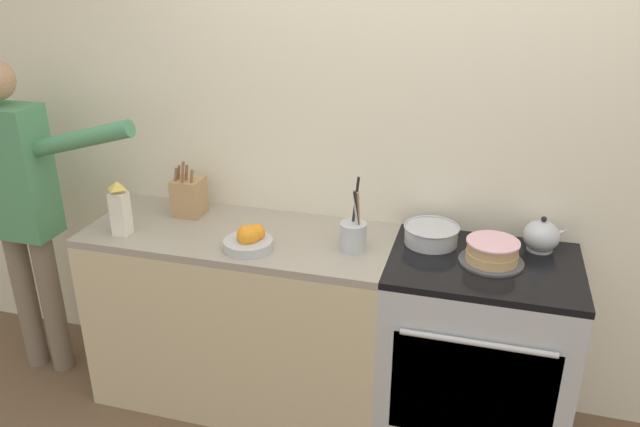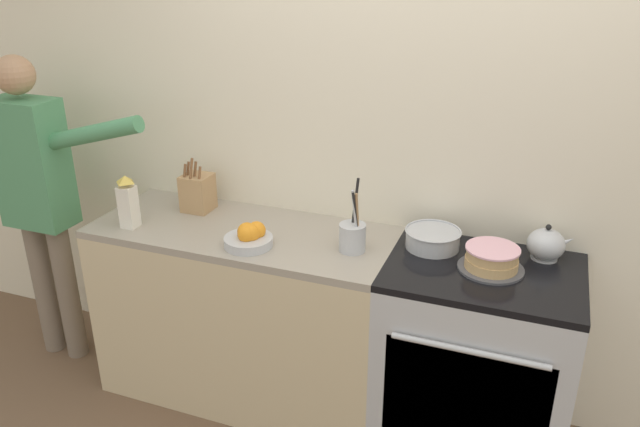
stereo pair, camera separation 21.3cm
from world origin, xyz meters
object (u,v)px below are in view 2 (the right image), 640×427
at_px(milk_carton, 128,203).
at_px(person_baker, 38,188).
at_px(tea_kettle, 546,244).
at_px(fruit_bowl, 249,237).
at_px(utensil_crock, 353,236).
at_px(knife_block, 198,192).
at_px(stove_range, 474,361).
at_px(mixing_bowl, 433,239).
at_px(layer_cake, 492,259).

distance_m(milk_carton, person_baker, 0.62).
xyz_separation_m(tea_kettle, fruit_bowl, (-1.21, -0.33, -0.02)).
bearing_deg(fruit_bowl, utensil_crock, 14.59).
height_order(knife_block, utensil_crock, utensil_crock).
relative_size(knife_block, utensil_crock, 0.86).
distance_m(stove_range, knife_block, 1.51).
distance_m(utensil_crock, fruit_bowl, 0.45).
xyz_separation_m(utensil_crock, person_baker, (-1.66, -0.05, 0.01)).
height_order(knife_block, fruit_bowl, knife_block).
height_order(knife_block, milk_carton, knife_block).
height_order(mixing_bowl, milk_carton, milk_carton).
height_order(tea_kettle, knife_block, knife_block).
relative_size(mixing_bowl, utensil_crock, 0.75).
xyz_separation_m(layer_cake, person_baker, (-2.23, -0.08, 0.03)).
bearing_deg(person_baker, stove_range, 8.41).
bearing_deg(milk_carton, fruit_bowl, 1.54).
relative_size(milk_carton, person_baker, 0.15).
relative_size(layer_cake, person_baker, 0.16).
height_order(mixing_bowl, fruit_bowl, fruit_bowl).
relative_size(stove_range, fruit_bowl, 4.23).
height_order(fruit_bowl, milk_carton, milk_carton).
xyz_separation_m(utensil_crock, fruit_bowl, (-0.43, -0.11, -0.03)).
distance_m(tea_kettle, fruit_bowl, 1.25).
bearing_deg(fruit_bowl, person_baker, 176.84).
xyz_separation_m(layer_cake, knife_block, (-1.43, 0.13, 0.05)).
bearing_deg(person_baker, mixing_bowl, 12.23).
height_order(tea_kettle, milk_carton, milk_carton).
distance_m(tea_kettle, mixing_bowl, 0.47).
height_order(stove_range, milk_carton, milk_carton).
xyz_separation_m(mixing_bowl, fruit_bowl, (-0.75, -0.26, 0.00)).
height_order(mixing_bowl, person_baker, person_baker).
relative_size(tea_kettle, utensil_crock, 0.59).
bearing_deg(fruit_bowl, tea_kettle, 15.06).
relative_size(utensil_crock, person_baker, 0.20).
xyz_separation_m(stove_range, person_baker, (-2.21, -0.07, 0.53)).
bearing_deg(tea_kettle, layer_cake, -138.18).
relative_size(tea_kettle, mixing_bowl, 0.78).
height_order(stove_range, utensil_crock, utensil_crock).
bearing_deg(layer_cake, milk_carton, -174.24).
bearing_deg(mixing_bowl, layer_cake, -24.04).
distance_m(knife_block, utensil_crock, 0.87).
relative_size(tea_kettle, knife_block, 0.68).
relative_size(knife_block, fruit_bowl, 1.30).
bearing_deg(milk_carton, knife_block, 56.61).
xyz_separation_m(stove_range, fruit_bowl, (-0.99, -0.14, 0.49)).
distance_m(fruit_bowl, person_baker, 1.22).
height_order(utensil_crock, milk_carton, utensil_crock).
relative_size(stove_range, tea_kettle, 4.77).
bearing_deg(person_baker, layer_cake, 8.58).
xyz_separation_m(stove_range, mixing_bowl, (-0.24, 0.12, 0.49)).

